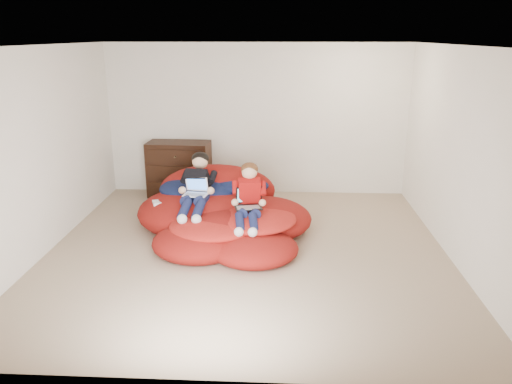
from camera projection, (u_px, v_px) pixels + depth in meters
name	position (u px, v px, depth m)	size (l,w,h in m)	color
room_shell	(247.00, 234.00, 6.25)	(5.10, 5.10, 2.77)	tan
dresser	(179.00, 169.00, 8.37)	(1.05, 0.60, 0.92)	black
beanbag_pile	(221.00, 214.00, 6.84)	(2.45, 2.38, 0.87)	maroon
cream_pillow	(198.00, 174.00, 7.45)	(0.40, 0.26, 0.26)	white
older_boy	(197.00, 184.00, 6.76)	(0.37, 1.16, 0.70)	black
younger_boy	(249.00, 196.00, 6.38)	(0.34, 0.91, 0.73)	#B91210
laptop_white	(196.00, 190.00, 6.68)	(0.34, 0.32, 0.22)	white
laptop_black	(249.00, 202.00, 6.40)	(0.39, 0.36, 0.25)	black
power_adapter	(159.00, 203.00, 6.79)	(0.17, 0.17, 0.06)	white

